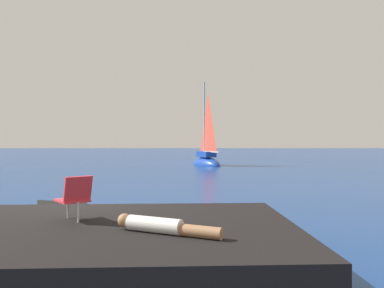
% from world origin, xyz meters
% --- Properties ---
extents(ground_plane, '(160.00, 160.00, 0.00)m').
position_xyz_m(ground_plane, '(0.00, 0.00, 0.00)').
color(ground_plane, navy).
extents(shore_ledge, '(6.73, 4.73, 0.61)m').
position_xyz_m(shore_ledge, '(1.26, -2.94, 0.31)').
color(shore_ledge, black).
rests_on(shore_ledge, ground).
extents(boulder_seaward, '(1.55, 1.27, 0.92)m').
position_xyz_m(boulder_seaward, '(-0.35, -1.02, 0.00)').
color(boulder_seaward, black).
rests_on(boulder_seaward, ground).
extents(boulder_inland, '(1.78, 1.88, 1.13)m').
position_xyz_m(boulder_inland, '(-0.19, -0.24, 0.00)').
color(boulder_inland, black).
rests_on(boulder_inland, ground).
extents(sailboat_near, '(2.81, 3.93, 7.14)m').
position_xyz_m(sailboat_near, '(3.90, 21.53, 0.39)').
color(sailboat_near, '#193D99').
rests_on(sailboat_near, ground).
extents(person_sunbather, '(1.64, 0.90, 0.25)m').
position_xyz_m(person_sunbather, '(2.34, -3.52, 0.73)').
color(person_sunbather, white).
rests_on(person_sunbather, shore_ledge).
extents(beach_chair, '(0.74, 0.76, 0.80)m').
position_xyz_m(beach_chair, '(0.76, -2.61, 1.05)').
color(beach_chair, '#E03342').
rests_on(beach_chair, shore_ledge).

